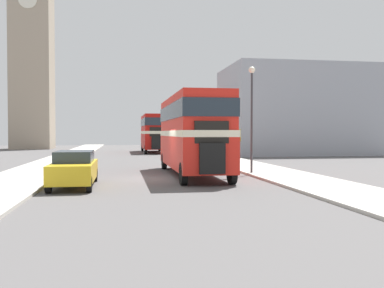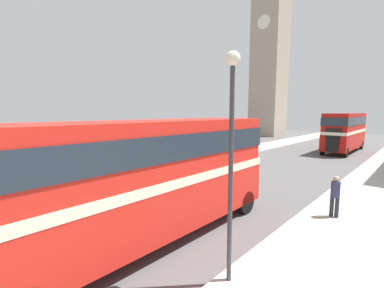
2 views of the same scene
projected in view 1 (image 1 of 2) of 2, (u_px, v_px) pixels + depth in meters
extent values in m
plane|color=#565454|center=(157.00, 179.00, 21.61)|extent=(120.00, 120.00, 0.00)
cube|color=#B7B2A8|center=(284.00, 175.00, 22.71)|extent=(3.50, 120.00, 0.12)
cube|color=#B7B2A8|center=(17.00, 180.00, 20.51)|extent=(3.50, 120.00, 0.12)
cube|color=red|center=(192.00, 151.00, 23.39)|extent=(2.50, 10.39, 1.66)
cube|color=beige|center=(192.00, 133.00, 23.36)|extent=(2.52, 10.44, 0.30)
cube|color=red|center=(192.00, 114.00, 23.33)|extent=(2.45, 10.18, 1.81)
cube|color=#232D38|center=(192.00, 112.00, 23.33)|extent=(2.52, 10.28, 0.81)
cube|color=black|center=(212.00, 159.00, 18.17)|extent=(1.12, 0.20, 1.32)
cube|color=black|center=(212.00, 132.00, 18.28)|extent=(1.50, 0.12, 0.96)
cylinder|color=black|center=(183.00, 174.00, 18.91)|extent=(0.28, 1.03, 1.03)
cylinder|color=black|center=(232.00, 173.00, 19.27)|extent=(0.28, 1.03, 1.03)
cylinder|color=black|center=(164.00, 161.00, 27.44)|extent=(0.28, 1.03, 1.03)
cylinder|color=black|center=(198.00, 161.00, 27.80)|extent=(0.28, 1.03, 1.03)
cube|color=#B2140F|center=(153.00, 141.00, 50.70)|extent=(2.48, 9.69, 1.72)
cube|color=beige|center=(153.00, 132.00, 50.68)|extent=(2.50, 9.74, 0.31)
cube|color=#B2140F|center=(153.00, 123.00, 50.65)|extent=(2.43, 9.50, 1.88)
cube|color=#232D38|center=(153.00, 122.00, 50.65)|extent=(2.50, 9.59, 0.84)
cube|color=black|center=(157.00, 143.00, 45.83)|extent=(1.11, 0.20, 1.38)
cube|color=black|center=(156.00, 132.00, 45.93)|extent=(1.49, 0.12, 1.00)
cylinder|color=black|center=(146.00, 149.00, 46.58)|extent=(0.28, 1.03, 1.03)
cylinder|color=black|center=(166.00, 149.00, 46.94)|extent=(0.28, 1.03, 1.03)
cylinder|color=black|center=(142.00, 147.00, 54.42)|extent=(0.28, 1.03, 1.03)
cylinder|color=black|center=(160.00, 147.00, 54.77)|extent=(0.28, 1.03, 1.03)
cube|color=gold|center=(74.00, 171.00, 18.38)|extent=(1.73, 4.69, 0.77)
cube|color=#232D38|center=(75.00, 156.00, 18.55)|extent=(1.52, 2.44, 0.48)
cylinder|color=black|center=(48.00, 185.00, 16.40)|extent=(0.20, 0.64, 0.64)
cylinder|color=black|center=(89.00, 184.00, 16.64)|extent=(0.20, 0.64, 0.64)
cylinder|color=black|center=(62.00, 175.00, 20.14)|extent=(0.20, 0.64, 0.64)
cylinder|color=black|center=(95.00, 175.00, 20.39)|extent=(0.20, 0.64, 0.64)
cylinder|color=#282833|center=(235.00, 158.00, 30.20)|extent=(0.16, 0.16, 0.86)
cylinder|color=#282833|center=(238.00, 158.00, 30.23)|extent=(0.16, 0.16, 0.86)
cylinder|color=navy|center=(237.00, 147.00, 30.19)|extent=(0.36, 0.36, 0.68)
sphere|color=tan|center=(237.00, 140.00, 30.18)|extent=(0.23, 0.23, 0.23)
torus|color=black|center=(221.00, 153.00, 38.84)|extent=(0.05, 0.71, 0.71)
torus|color=black|center=(219.00, 153.00, 39.87)|extent=(0.05, 0.71, 0.71)
cylinder|color=#234C93|center=(220.00, 151.00, 39.35)|extent=(0.04, 1.06, 0.34)
cylinder|color=#234C93|center=(219.00, 150.00, 39.72)|extent=(0.04, 0.04, 0.43)
cylinder|color=#38383D|center=(252.00, 123.00, 23.64)|extent=(0.12, 0.12, 5.50)
sphere|color=#EFEACC|center=(252.00, 70.00, 23.56)|extent=(0.36, 0.36, 0.36)
cube|color=tan|center=(32.00, 62.00, 61.33)|extent=(5.47, 5.47, 25.11)
cube|color=#999EA8|center=(299.00, 111.00, 47.07)|extent=(16.04, 10.57, 9.42)
cube|color=gold|center=(227.00, 135.00, 45.82)|extent=(0.12, 10.05, 1.13)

